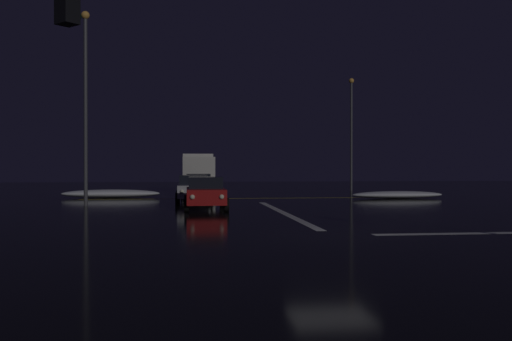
{
  "coord_description": "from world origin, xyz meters",
  "views": [
    {
      "loc": [
        -4.33,
        -16.68,
        2.08
      ],
      "look_at": [
        -0.79,
        12.05,
        1.87
      ],
      "focal_mm": 39.97,
      "sensor_mm": 36.0,
      "label": 1
    }
  ],
  "objects_px": {
    "sedan_red": "(205,193)",
    "box_truck": "(198,171)",
    "sedan_black": "(198,185)",
    "streetlamp_right_far": "(351,126)",
    "streetlamp_left_near": "(86,95)",
    "sedan_silver": "(193,188)"
  },
  "relations": [
    {
      "from": "sedan_red",
      "to": "sedan_silver",
      "type": "distance_m",
      "value": 5.6
    },
    {
      "from": "sedan_silver",
      "to": "sedan_black",
      "type": "relative_size",
      "value": 1.0
    },
    {
      "from": "streetlamp_right_far",
      "to": "box_truck",
      "type": "bearing_deg",
      "value": -179.13
    },
    {
      "from": "sedan_black",
      "to": "streetlamp_right_far",
      "type": "xyz_separation_m",
      "value": [
        13.04,
        7.75,
        4.66
      ]
    },
    {
      "from": "box_truck",
      "to": "streetlamp_left_near",
      "type": "bearing_deg",
      "value": -111.38
    },
    {
      "from": "sedan_silver",
      "to": "box_truck",
      "type": "bearing_deg",
      "value": 87.74
    },
    {
      "from": "sedan_black",
      "to": "streetlamp_left_near",
      "type": "relative_size",
      "value": 0.42
    },
    {
      "from": "box_truck",
      "to": "streetlamp_right_far",
      "type": "height_order",
      "value": "streetlamp_right_far"
    },
    {
      "from": "box_truck",
      "to": "streetlamp_right_far",
      "type": "relative_size",
      "value": 0.87
    },
    {
      "from": "sedan_red",
      "to": "box_truck",
      "type": "height_order",
      "value": "box_truck"
    },
    {
      "from": "sedan_silver",
      "to": "streetlamp_left_near",
      "type": "relative_size",
      "value": 0.42
    },
    {
      "from": "streetlamp_left_near",
      "to": "sedan_silver",
      "type": "bearing_deg",
      "value": 22.66
    },
    {
      "from": "box_truck",
      "to": "streetlamp_right_far",
      "type": "xyz_separation_m",
      "value": [
        12.92,
        0.2,
        3.75
      ]
    },
    {
      "from": "sedan_red",
      "to": "sedan_silver",
      "type": "height_order",
      "value": "same"
    },
    {
      "from": "sedan_silver",
      "to": "streetlamp_right_far",
      "type": "height_order",
      "value": "streetlamp_right_far"
    },
    {
      "from": "sedan_red",
      "to": "sedan_black",
      "type": "bearing_deg",
      "value": 90.47
    },
    {
      "from": "sedan_red",
      "to": "sedan_black",
      "type": "xyz_separation_m",
      "value": [
        -0.09,
        11.46,
        0.0
      ]
    },
    {
      "from": "sedan_red",
      "to": "streetlamp_left_near",
      "type": "bearing_deg",
      "value": 152.44
    },
    {
      "from": "sedan_silver",
      "to": "box_truck",
      "type": "distance_m",
      "value": 13.48
    },
    {
      "from": "sedan_red",
      "to": "streetlamp_left_near",
      "type": "height_order",
      "value": "streetlamp_left_near"
    },
    {
      "from": "sedan_silver",
      "to": "sedan_black",
      "type": "height_order",
      "value": "same"
    },
    {
      "from": "sedan_silver",
      "to": "box_truck",
      "type": "relative_size",
      "value": 0.52
    }
  ]
}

